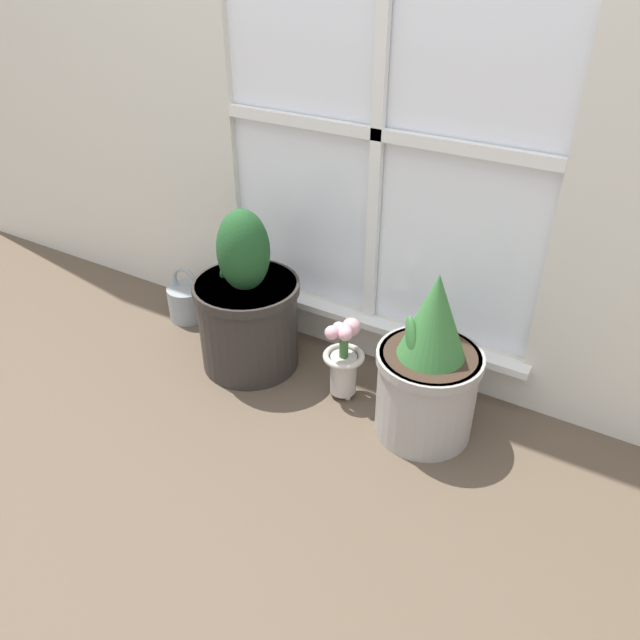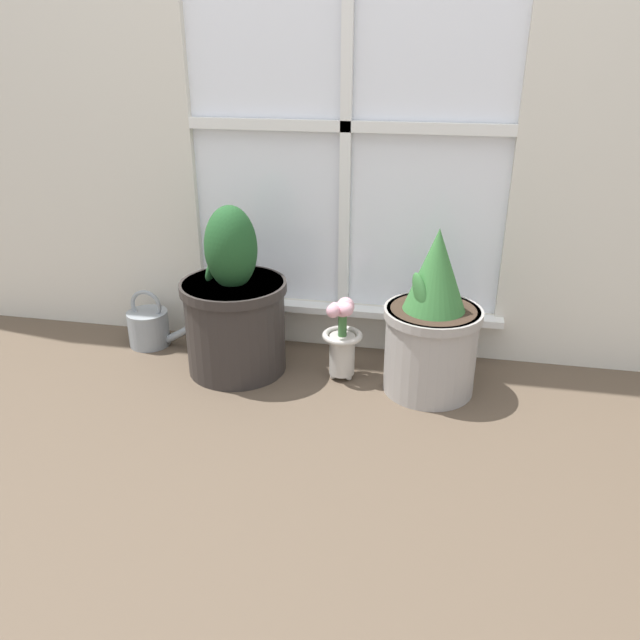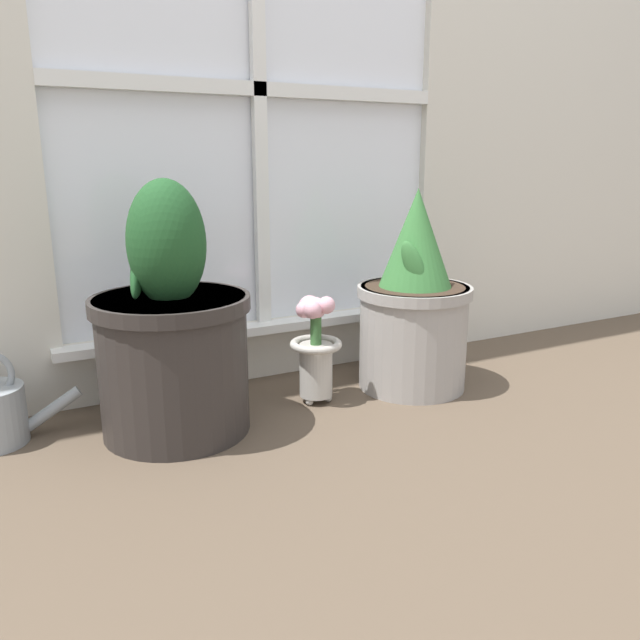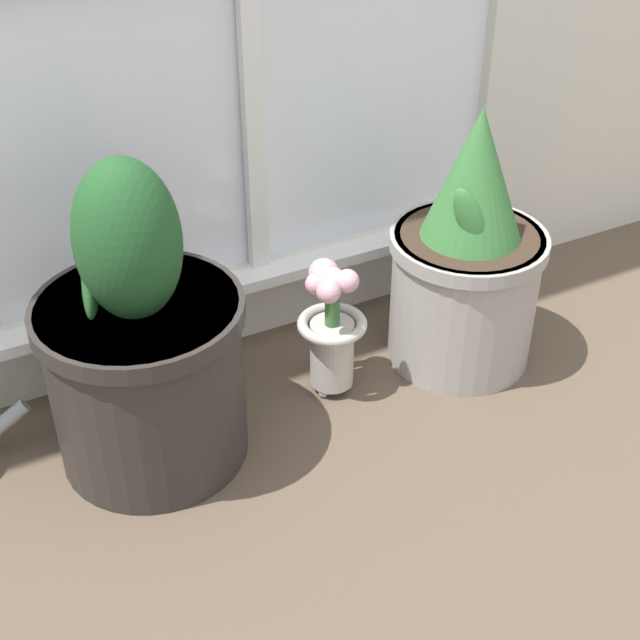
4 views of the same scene
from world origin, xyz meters
TOP-DOWN VIEW (x-y plane):
  - ground_plane at (0.00, 0.00)m, footprint 10.00×10.00m
  - potted_plant_left at (-0.33, 0.24)m, footprint 0.35×0.35m
  - potted_plant_right at (0.33, 0.22)m, footprint 0.31×0.31m
  - flower_vase at (0.04, 0.24)m, footprint 0.13×0.14m

SIDE VIEW (x-z plane):
  - ground_plane at x=0.00m, z-range 0.00..0.00m
  - flower_vase at x=0.04m, z-range 0.01..0.29m
  - potted_plant_left at x=-0.33m, z-range -0.07..0.51m
  - potted_plant_right at x=0.33m, z-range -0.05..0.50m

